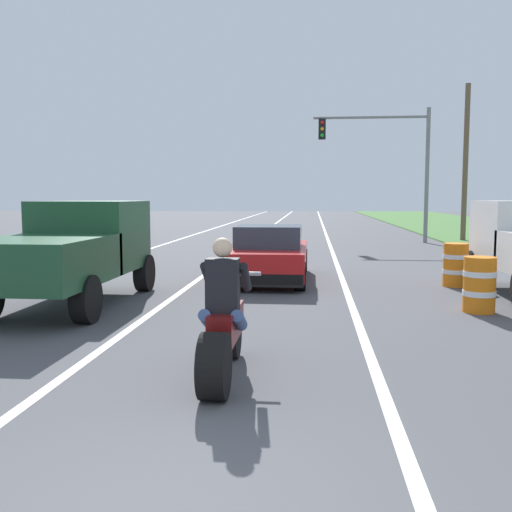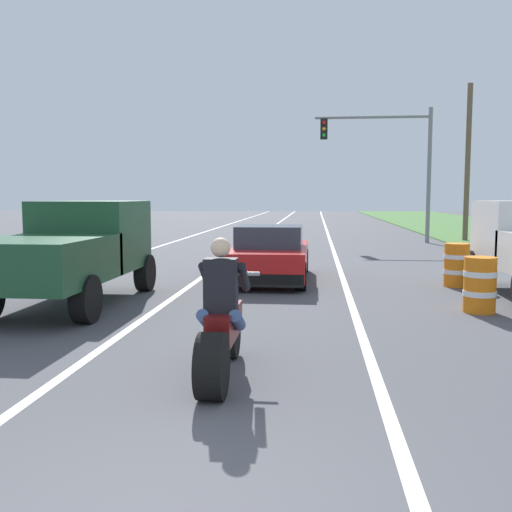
{
  "view_description": "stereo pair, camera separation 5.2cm",
  "coord_description": "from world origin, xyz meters",
  "px_view_note": "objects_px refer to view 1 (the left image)",
  "views": [
    {
      "loc": [
        1.03,
        -3.1,
        2.07
      ],
      "look_at": [
        0.03,
        7.37,
        1.0
      ],
      "focal_mm": 41.05,
      "sensor_mm": 36.0,
      "label": 1
    },
    {
      "loc": [
        1.09,
        -3.1,
        2.07
      ],
      "look_at": [
        0.03,
        7.37,
        1.0
      ],
      "focal_mm": 41.05,
      "sensor_mm": 36.0,
      "label": 2
    }
  ],
  "objects_px": {
    "pickup_truck_left_lane_dark_green": "(73,247)",
    "construction_barrel_mid": "(456,265)",
    "motorcycle_with_rider": "(223,329)",
    "construction_barrel_nearest": "(479,284)",
    "traffic_light_mast_near": "(391,153)",
    "sports_car_red": "(269,255)"
  },
  "relations": [
    {
      "from": "pickup_truck_left_lane_dark_green",
      "to": "construction_barrel_mid",
      "type": "distance_m",
      "value": 8.44
    },
    {
      "from": "motorcycle_with_rider",
      "to": "construction_barrel_nearest",
      "type": "height_order",
      "value": "motorcycle_with_rider"
    },
    {
      "from": "construction_barrel_mid",
      "to": "pickup_truck_left_lane_dark_green",
      "type": "bearing_deg",
      "value": -158.76
    },
    {
      "from": "construction_barrel_mid",
      "to": "traffic_light_mast_near",
      "type": "bearing_deg",
      "value": 89.34
    },
    {
      "from": "pickup_truck_left_lane_dark_green",
      "to": "sports_car_red",
      "type": "bearing_deg",
      "value": 45.97
    },
    {
      "from": "sports_car_red",
      "to": "construction_barrel_mid",
      "type": "distance_m",
      "value": 4.4
    },
    {
      "from": "pickup_truck_left_lane_dark_green",
      "to": "construction_barrel_nearest",
      "type": "relative_size",
      "value": 4.8
    },
    {
      "from": "construction_barrel_nearest",
      "to": "traffic_light_mast_near",
      "type": "bearing_deg",
      "value": 88.36
    },
    {
      "from": "pickup_truck_left_lane_dark_green",
      "to": "construction_barrel_nearest",
      "type": "height_order",
      "value": "pickup_truck_left_lane_dark_green"
    },
    {
      "from": "motorcycle_with_rider",
      "to": "pickup_truck_left_lane_dark_green",
      "type": "distance_m",
      "value": 5.68
    },
    {
      "from": "motorcycle_with_rider",
      "to": "traffic_light_mast_near",
      "type": "height_order",
      "value": "traffic_light_mast_near"
    },
    {
      "from": "traffic_light_mast_near",
      "to": "construction_barrel_mid",
      "type": "xyz_separation_m",
      "value": [
        -0.15,
        -13.15,
        -3.53
      ]
    },
    {
      "from": "sports_car_red",
      "to": "construction_barrel_mid",
      "type": "height_order",
      "value": "sports_car_red"
    },
    {
      "from": "sports_car_red",
      "to": "pickup_truck_left_lane_dark_green",
      "type": "xyz_separation_m",
      "value": [
        -3.49,
        -3.61,
        0.48
      ]
    },
    {
      "from": "construction_barrel_nearest",
      "to": "motorcycle_with_rider",
      "type": "bearing_deg",
      "value": -132.42
    },
    {
      "from": "motorcycle_with_rider",
      "to": "sports_car_red",
      "type": "distance_m",
      "value": 8.0
    },
    {
      "from": "pickup_truck_left_lane_dark_green",
      "to": "traffic_light_mast_near",
      "type": "distance_m",
      "value": 18.3
    },
    {
      "from": "sports_car_red",
      "to": "construction_barrel_mid",
      "type": "bearing_deg",
      "value": -7.32
    },
    {
      "from": "traffic_light_mast_near",
      "to": "pickup_truck_left_lane_dark_green",
      "type": "bearing_deg",
      "value": -116.29
    },
    {
      "from": "pickup_truck_left_lane_dark_green",
      "to": "construction_barrel_mid",
      "type": "height_order",
      "value": "pickup_truck_left_lane_dark_green"
    },
    {
      "from": "sports_car_red",
      "to": "construction_barrel_nearest",
      "type": "xyz_separation_m",
      "value": [
        4.05,
        -3.65,
        -0.13
      ]
    },
    {
      "from": "pickup_truck_left_lane_dark_green",
      "to": "construction_barrel_nearest",
      "type": "bearing_deg",
      "value": -0.29
    }
  ]
}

